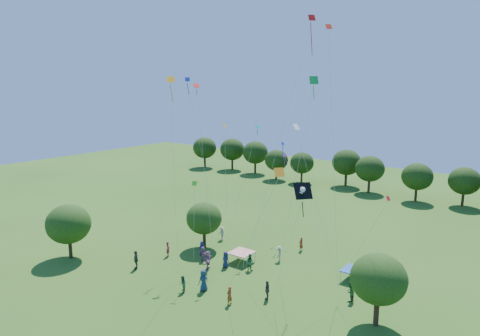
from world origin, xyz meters
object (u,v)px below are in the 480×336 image
Objects in this scene: tent_red_stripe at (242,253)px; tent_blue at (355,270)px; near_tree_north at (204,218)px; near_tree_west at (68,224)px; pirate_kite at (302,192)px; red_high_kite at (299,71)px; near_tree_east at (379,279)px.

tent_red_stripe is 1.00× the size of tent_blue.
near_tree_west is at bearing -130.92° from near_tree_north.
red_high_kite reaches higher than pirate_kite.
near_tree_west reaches higher than near_tree_north.
near_tree_west is at bearing -153.48° from tent_blue.
near_tree_north is 6.25m from tent_red_stripe.
near_tree_north is 0.23× the size of red_high_kite.
red_high_kite is (-5.90, 9.46, 8.72)m from pirate_kite.
tent_red_stripe is 18.95m from red_high_kite.
near_tree_west is 0.59× the size of pirate_kite.
pirate_kite is at bearing -58.06° from red_high_kite.
tent_blue is at bearing 124.08° from near_tree_east.
near_tree_east is at bearing -12.07° from tent_red_stripe.
near_tree_east is 7.98m from tent_blue.
near_tree_east is at bearing -10.66° from near_tree_north.
near_tree_west reaches higher than tent_blue.
tent_red_stripe and tent_blue have the same top height.
red_high_kite reaches higher than near_tree_west.
near_tree_west is 1.11× the size of near_tree_north.
near_tree_east is 19.47m from red_high_kite.
near_tree_east reaches higher than tent_red_stripe.
near_tree_east is 8.96m from pirate_kite.
near_tree_north is at bearing -170.82° from red_high_kite.
tent_blue is at bearing 15.10° from tent_red_stripe.
near_tree_east is at bearing 40.26° from pirate_kite.
near_tree_east is at bearing -28.46° from red_high_kite.
near_tree_north is 17.05m from tent_blue.
near_tree_west is 30.96m from near_tree_east.
near_tree_east reaches higher than tent_blue.
tent_red_stripe is (5.73, -0.69, -2.39)m from near_tree_north.
near_tree_west is 18.24m from tent_red_stripe.
tent_red_stripe is (-15.20, 3.25, -2.71)m from near_tree_east.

